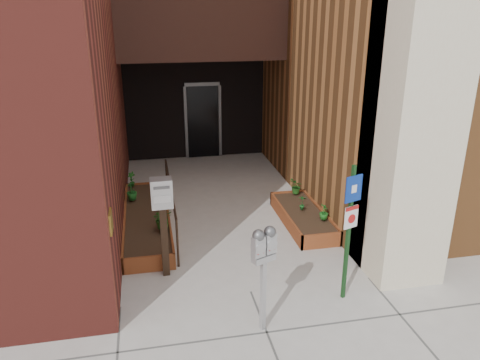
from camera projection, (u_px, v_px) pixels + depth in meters
ground at (251, 292)px, 7.35m from camera, size 80.00×80.00×0.00m
planter_left at (147, 221)px, 9.49m from camera, size 0.90×3.60×0.30m
planter_right at (303, 218)px, 9.62m from camera, size 0.80×2.20×0.30m
handrail at (170, 192)px, 9.33m from camera, size 0.04×3.34×0.90m
parking_meter at (264, 252)px, 6.09m from camera, size 0.36×0.24×1.55m
sign_post at (350, 220)px, 6.75m from camera, size 0.28×0.12×2.15m
payment_dropbox at (162, 207)px, 7.41m from camera, size 0.34×0.27×1.70m
shrub_left_a at (162, 218)px, 8.74m from camera, size 0.41×0.41×0.40m
shrub_left_b at (163, 222)px, 8.62m from camera, size 0.29×0.29×0.37m
shrub_left_c at (132, 191)px, 10.03m from camera, size 0.31×0.31×0.40m
shrub_left_d at (132, 179)px, 10.79m from camera, size 0.26×0.26×0.35m
shrub_right_a at (324, 212)px, 9.11m from camera, size 0.19×0.19×0.31m
shrub_right_b at (302, 202)px, 9.54m from camera, size 0.23×0.23×0.32m
shrub_right_c at (296, 187)px, 10.36m from camera, size 0.42×0.42×0.33m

